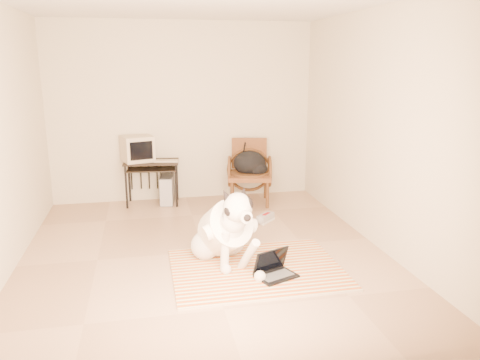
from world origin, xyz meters
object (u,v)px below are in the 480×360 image
object	(u,v)px
crt_monitor	(137,149)
pc_tower	(167,189)
backpack	(251,164)
dog	(225,231)
computer_desk	(152,167)
rattan_chair	(249,171)
laptop	(274,269)

from	to	relation	value
crt_monitor	pc_tower	world-z (taller)	crt_monitor
crt_monitor	backpack	xyz separation A→B (m)	(1.66, -0.29, -0.24)
dog	pc_tower	world-z (taller)	dog
computer_desk	pc_tower	distance (m)	0.42
dog	computer_desk	xyz separation A→B (m)	(-0.70, 2.35, 0.20)
crt_monitor	rattan_chair	bearing A→B (deg)	-7.73
pc_tower	rattan_chair	xyz separation A→B (m)	(1.24, -0.19, 0.27)
computer_desk	pc_tower	world-z (taller)	computer_desk
laptop	rattan_chair	xyz separation A→B (m)	(0.34, 2.62, 0.39)
pc_tower	rattan_chair	world-z (taller)	rattan_chair
pc_tower	crt_monitor	bearing A→B (deg)	175.02
computer_desk	crt_monitor	world-z (taller)	crt_monitor
pc_tower	backpack	world-z (taller)	backpack
computer_desk	backpack	size ratio (longest dim) A/B	1.67
computer_desk	pc_tower	size ratio (longest dim) A/B	1.75
computer_desk	pc_tower	bearing A→B (deg)	5.23
laptop	crt_monitor	size ratio (longest dim) A/B	0.88
computer_desk	pc_tower	xyz separation A→B (m)	(0.22, 0.02, -0.36)
computer_desk	laptop	bearing A→B (deg)	-68.19
backpack	rattan_chair	bearing A→B (deg)	95.63
dog	backpack	distance (m)	2.26
crt_monitor	backpack	size ratio (longest dim) A/B	1.04
laptop	crt_monitor	bearing A→B (deg)	114.71
laptop	backpack	distance (m)	2.63
dog	crt_monitor	world-z (taller)	crt_monitor
dog	crt_monitor	distance (m)	2.61
crt_monitor	pc_tower	distance (m)	0.76
crt_monitor	pc_tower	xyz separation A→B (m)	(0.41, -0.04, -0.64)
computer_desk	rattan_chair	world-z (taller)	rattan_chair
laptop	computer_desk	xyz separation A→B (m)	(-1.12, 2.79, 0.49)
dog	backpack	bearing A→B (deg)	70.04
rattan_chair	laptop	bearing A→B (deg)	-97.47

